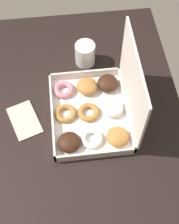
{
  "coord_description": "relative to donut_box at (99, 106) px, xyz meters",
  "views": [
    {
      "loc": [
        0.56,
        -0.06,
        1.83
      ],
      "look_at": [
        -0.06,
        0.01,
        0.79
      ],
      "focal_mm": 50.0,
      "sensor_mm": 36.0,
      "label": 1
    }
  ],
  "objects": [
    {
      "name": "ground_plane",
      "position": [
        0.06,
        -0.05,
        -0.83
      ],
      "size": [
        8.0,
        8.0,
        0.0
      ],
      "primitive_type": "plane",
      "color": "#6B6054"
    },
    {
      "name": "dining_table",
      "position": [
        0.06,
        -0.05,
        -0.16
      ],
      "size": [
        1.26,
        0.77,
        0.78
      ],
      "color": "black",
      "rests_on": "ground_plane"
    },
    {
      "name": "donut_box",
      "position": [
        0.0,
        0.0,
        0.0
      ],
      "size": [
        0.37,
        0.3,
        0.31
      ],
      "color": "white",
      "rests_on": "dining_table"
    },
    {
      "name": "coffee_mug",
      "position": [
        -0.27,
        -0.02,
        -0.0
      ],
      "size": [
        0.09,
        0.09,
        0.1
      ],
      "color": "white",
      "rests_on": "dining_table"
    },
    {
      "name": "paper_napkin",
      "position": [
        0.0,
        -0.29,
        -0.05
      ],
      "size": [
        0.18,
        0.14,
        0.01
      ],
      "color": "beige",
      "rests_on": "dining_table"
    }
  ]
}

